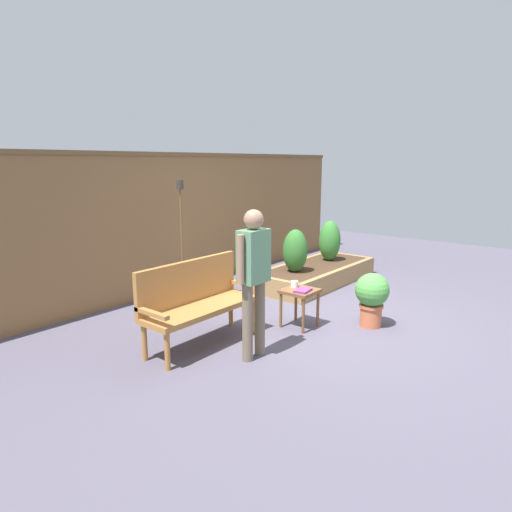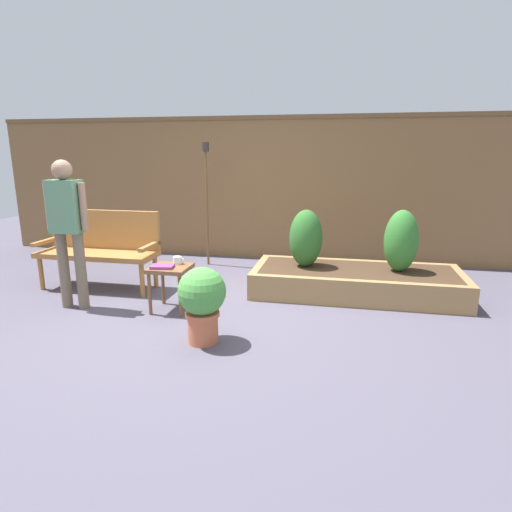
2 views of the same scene
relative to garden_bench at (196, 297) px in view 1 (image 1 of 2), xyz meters
name	(u,v)px [view 1 (image 1 of 2)]	position (x,y,z in m)	size (l,w,h in m)	color
ground_plane	(320,321)	(1.50, -0.71, -0.54)	(14.00, 14.00, 0.00)	#514C5B
fence_back	(182,221)	(1.50, 1.89, 0.55)	(8.40, 0.14, 2.16)	brown
garden_bench	(196,297)	(0.00, 0.00, 0.00)	(1.44, 0.48, 0.94)	#A87038
side_table	(300,296)	(1.16, -0.61, -0.15)	(0.40, 0.40, 0.48)	brown
cup_on_table	(295,284)	(1.20, -0.51, -0.02)	(0.12, 0.09, 0.08)	white
book_on_table	(303,290)	(1.11, -0.69, -0.05)	(0.23, 0.15, 0.03)	#7F3875
potted_boxwood	(372,295)	(1.74, -1.30, -0.15)	(0.42, 0.42, 0.68)	#C66642
raised_planter_bed	(316,274)	(3.07, 0.33, -0.39)	(2.40, 1.00, 0.30)	#997547
shrub_near_bench	(295,251)	(2.47, 0.35, 0.10)	(0.39, 0.39, 0.68)	brown
shrub_far_corner	(330,241)	(3.55, 0.35, 0.11)	(0.38, 0.38, 0.71)	brown
tiki_torch	(181,220)	(0.95, 1.29, 0.66)	(0.10, 0.10, 1.77)	brown
person_by_bench	(254,271)	(0.11, -0.74, 0.39)	(0.47, 0.20, 1.56)	#70604C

